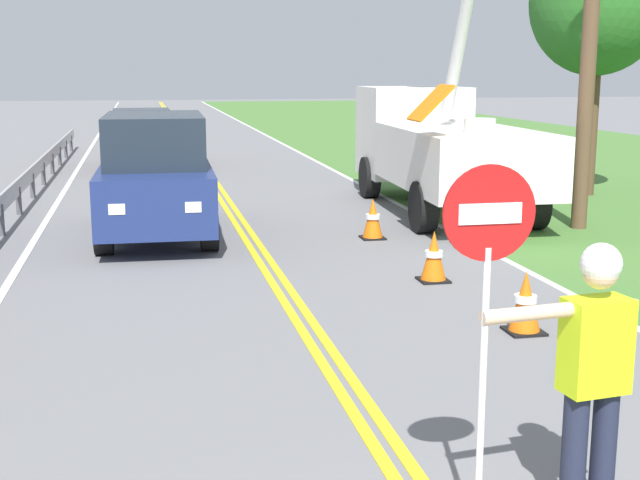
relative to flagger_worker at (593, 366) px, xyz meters
name	(u,v)px	position (x,y,z in m)	size (l,w,h in m)	color
grass_verge_right	(614,169)	(10.66, 17.83, -1.04)	(16.00, 110.00, 0.01)	#477533
centerline_yellow_left	(208,180)	(-1.03, 17.83, -1.04)	(0.11, 110.00, 0.01)	yellow
centerline_yellow_right	(215,180)	(-0.85, 17.83, -1.04)	(0.11, 110.00, 0.01)	yellow
edge_line_right	(345,176)	(2.66, 17.83, -1.04)	(0.12, 110.00, 0.01)	silver
edge_line_left	(69,183)	(-4.54, 17.83, -1.04)	(0.12, 110.00, 0.01)	silver
flagger_worker	(593,366)	(0.00, 0.00, 0.00)	(1.08, 0.28, 1.83)	#1E2338
stop_sign_paddle	(487,272)	(-0.76, -0.09, 0.66)	(0.56, 0.04, 2.33)	silver
utility_bucket_truck	(438,140)	(3.27, 12.13, 0.39)	(2.89, 6.89, 6.14)	white
oncoming_suv_nearest	(156,175)	(-2.47, 10.33, 0.01)	(2.01, 4.65, 2.10)	navy
oncoming_sedan_second	(142,139)	(-2.66, 21.17, -0.21)	(1.96, 4.13, 1.70)	maroon
traffic_cone_lead	(525,303)	(1.36, 3.82, -0.71)	(0.40, 0.40, 0.70)	orange
traffic_cone_mid	(434,257)	(1.15, 6.24, -0.71)	(0.40, 0.40, 0.70)	orange
traffic_cone_tail	(373,219)	(1.13, 9.31, -0.71)	(0.40, 0.40, 0.70)	orange
guardrail_left_shoulder	(9,197)	(-5.14, 12.00, -0.53)	(0.10, 32.00, 0.71)	#9EA0A3
roadside_tree_verge	(598,4)	(7.34, 13.34, 3.22)	(3.00, 3.00, 5.90)	brown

